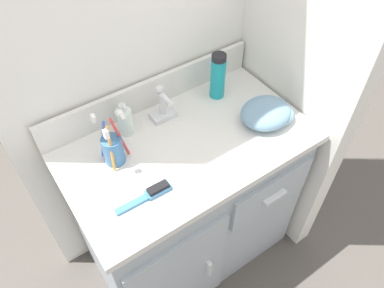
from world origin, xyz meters
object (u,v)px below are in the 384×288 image
(soap_dispenser, at_px, (125,121))
(hand_towel, at_px, (269,113))
(toothbrush_cup, at_px, (113,149))
(hairbrush, at_px, (151,194))
(shaving_cream_can, at_px, (218,76))

(soap_dispenser, height_order, hand_towel, soap_dispenser)
(toothbrush_cup, height_order, hairbrush, toothbrush_cup)
(soap_dispenser, xyz_separation_m, shaving_cream_can, (0.38, -0.02, 0.04))
(toothbrush_cup, distance_m, shaving_cream_can, 0.48)
(toothbrush_cup, bearing_deg, hairbrush, -82.19)
(shaving_cream_can, bearing_deg, toothbrush_cup, -171.09)
(soap_dispenser, bearing_deg, hand_towel, -28.12)
(hairbrush, bearing_deg, hand_towel, 5.96)
(shaving_cream_can, xyz_separation_m, hand_towel, (0.07, -0.22, -0.06))
(soap_dispenser, distance_m, shaving_cream_can, 0.38)
(hairbrush, distance_m, hand_towel, 0.52)
(toothbrush_cup, relative_size, hairbrush, 1.07)
(toothbrush_cup, height_order, hand_towel, toothbrush_cup)
(toothbrush_cup, xyz_separation_m, hand_towel, (0.54, -0.14, -0.02))
(soap_dispenser, height_order, shaving_cream_can, shaving_cream_can)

